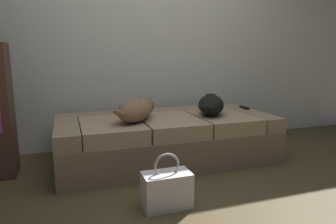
{
  "coord_description": "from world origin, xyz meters",
  "views": [
    {
      "loc": [
        -0.89,
        -1.6,
        1.01
      ],
      "look_at": [
        0.0,
        1.02,
        0.48
      ],
      "focal_mm": 32.41,
      "sensor_mm": 36.0,
      "label": 1
    }
  ],
  "objects_px": {
    "dog_dark": "(211,104)",
    "tv_remote": "(244,108)",
    "handbag": "(167,189)",
    "dog_tan": "(137,109)",
    "couch": "(166,138)"
  },
  "relations": [
    {
      "from": "dog_dark",
      "to": "tv_remote",
      "type": "xyz_separation_m",
      "value": [
        0.49,
        0.16,
        -0.09
      ]
    },
    {
      "from": "dog_dark",
      "to": "handbag",
      "type": "xyz_separation_m",
      "value": [
        -0.74,
        -0.84,
        -0.4
      ]
    },
    {
      "from": "tv_remote",
      "to": "handbag",
      "type": "distance_m",
      "value": 1.61
    },
    {
      "from": "dog_tan",
      "to": "dog_dark",
      "type": "bearing_deg",
      "value": 4.62
    },
    {
      "from": "couch",
      "to": "tv_remote",
      "type": "bearing_deg",
      "value": 7.04
    },
    {
      "from": "dog_tan",
      "to": "handbag",
      "type": "bearing_deg",
      "value": -89.01
    },
    {
      "from": "dog_dark",
      "to": "handbag",
      "type": "relative_size",
      "value": 1.45
    },
    {
      "from": "dog_dark",
      "to": "couch",
      "type": "bearing_deg",
      "value": 174.48
    },
    {
      "from": "tv_remote",
      "to": "handbag",
      "type": "xyz_separation_m",
      "value": [
        -1.22,
        -1.0,
        -0.32
      ]
    },
    {
      "from": "couch",
      "to": "handbag",
      "type": "bearing_deg",
      "value": -108.29
    },
    {
      "from": "dog_tan",
      "to": "dog_dark",
      "type": "distance_m",
      "value": 0.75
    },
    {
      "from": "tv_remote",
      "to": "handbag",
      "type": "relative_size",
      "value": 0.4
    },
    {
      "from": "handbag",
      "to": "couch",
      "type": "bearing_deg",
      "value": 71.71
    },
    {
      "from": "couch",
      "to": "dog_tan",
      "type": "relative_size",
      "value": 3.78
    },
    {
      "from": "couch",
      "to": "handbag",
      "type": "distance_m",
      "value": 0.94
    }
  ]
}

